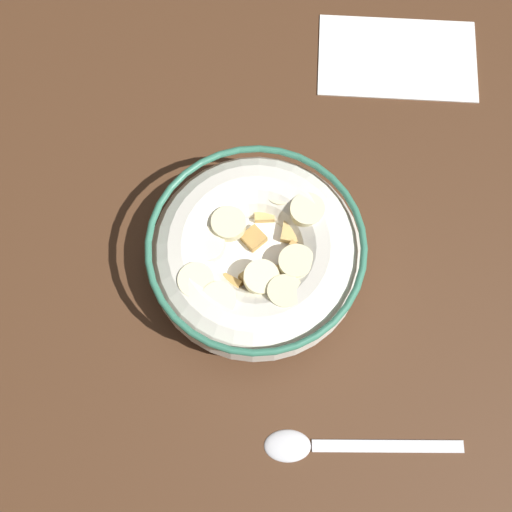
% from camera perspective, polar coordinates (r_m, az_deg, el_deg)
% --- Properties ---
extents(ground_plane, '(1.32, 1.32, 0.02)m').
position_cam_1_polar(ground_plane, '(0.60, -0.00, -1.23)').
color(ground_plane, '#472B19').
extents(cereal_bowl, '(0.18, 0.18, 0.06)m').
position_cam_1_polar(cereal_bowl, '(0.55, -0.01, 0.07)').
color(cereal_bowl, silver).
rests_on(cereal_bowl, ground_plane).
extents(spoon, '(0.17, 0.05, 0.01)m').
position_cam_1_polar(spoon, '(0.56, 5.96, -16.25)').
color(spoon, silver).
rests_on(spoon, ground_plane).
extents(folded_napkin, '(0.18, 0.13, 0.00)m').
position_cam_1_polar(folded_napkin, '(0.70, 12.33, 16.67)').
color(folded_napkin, white).
rests_on(folded_napkin, ground_plane).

